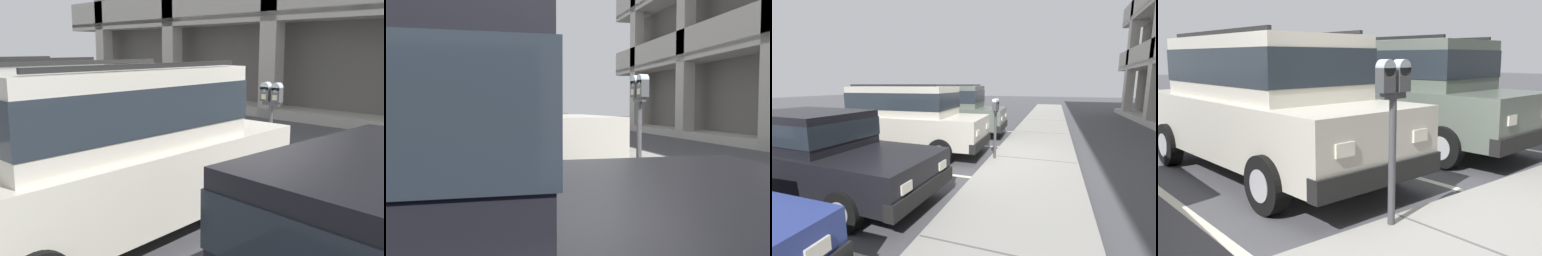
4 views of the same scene
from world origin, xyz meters
The scene contains 6 objects.
ground_plane centered at (0.00, 0.00, -0.05)m, with size 80.00×80.00×0.10m.
sidewalk centered at (0.00, 1.30, 0.06)m, with size 40.00×2.20×0.12m.
parking_stall_lines centered at (1.49, -1.40, 0.00)m, with size 12.05×4.80×0.01m.
silver_suv centered at (-0.02, -2.45, 1.09)m, with size 2.14×4.84×2.03m.
red_sedan centered at (-3.01, -2.43, 1.09)m, with size 2.20×4.87×2.03m.
parking_meter_near centered at (0.22, 0.35, 1.27)m, with size 0.35×0.12×1.55m.
Camera 2 is at (4.78, -1.77, 1.25)m, focal length 35.00 mm.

